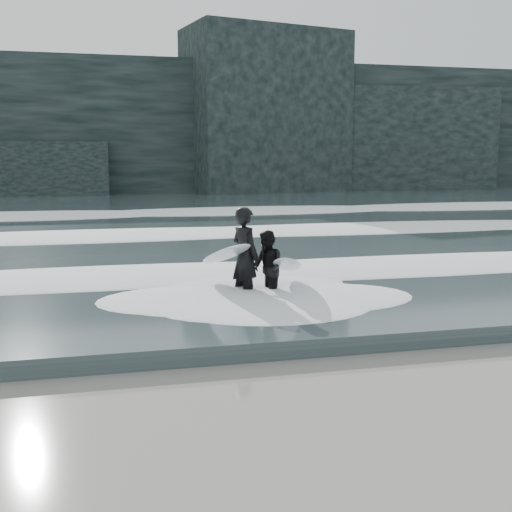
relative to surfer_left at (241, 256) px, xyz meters
name	(u,v)px	position (x,y,z in m)	size (l,w,h in m)	color
ground	(471,439)	(1.00, -6.77, -1.00)	(120.00, 120.00, 0.00)	#796F54
sea	(170,209)	(1.00, 22.23, -0.85)	(90.00, 52.00, 0.30)	#334043
headland	(145,131)	(1.00, 39.23, 4.00)	(70.00, 9.00, 10.00)	black
foam_near	(262,265)	(1.00, 2.23, -0.60)	(60.00, 3.20, 0.20)	white
foam_mid	(212,231)	(1.00, 9.23, -0.58)	(60.00, 4.00, 0.24)	white
foam_far	(179,210)	(1.00, 18.23, -0.55)	(60.00, 4.80, 0.30)	white
surfer_left	(241,256)	(0.00, 0.00, 0.00)	(1.26, 2.33, 1.98)	black
surfer_right	(270,268)	(0.54, -0.27, -0.23)	(1.36, 2.11, 1.52)	black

